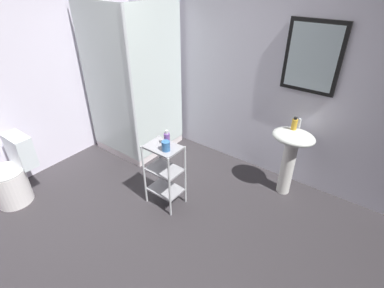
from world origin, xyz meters
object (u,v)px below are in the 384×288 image
Objects in this scene: shower_stall at (137,120)px; hand_soap_bottle at (294,124)px; pedestal_sink at (291,150)px; storage_cart at (164,171)px; conditioner_bottle_purple at (167,139)px; rinse_cup at (166,146)px; toilet at (13,177)px.

shower_stall reaches higher than hand_soap_bottle.
pedestal_sink is at bearing 9.30° from shower_stall.
hand_soap_bottle is (0.96, 1.02, 0.44)m from storage_cart.
conditioner_bottle_purple is at bearing 76.00° from storage_cart.
pedestal_sink is at bearing 44.76° from storage_cart.
hand_soap_bottle reaches higher than pedestal_sink.
pedestal_sink is at bearing 43.60° from conditioner_bottle_purple.
rinse_cup is at bearing -130.06° from hand_soap_bottle.
pedestal_sink is 7.98× the size of rinse_cup.
hand_soap_bottle reaches higher than conditioner_bottle_purple.
rinse_cup is (1.15, -0.68, 0.33)m from shower_stall.
shower_stall is 2.10m from pedestal_sink.
pedestal_sink is at bearing 47.97° from rinse_cup.
storage_cart is 0.38m from conditioner_bottle_purple.
hand_soap_bottle is 1.38m from rinse_cup.
rinse_cup is at bearing 32.82° from toilet.
shower_stall is 2.63× the size of toilet.
conditioner_bottle_purple is at bearing -28.57° from shower_stall.
toilet is at bearing -144.82° from storage_cart.
shower_stall is 1.65m from toilet.
hand_soap_bottle is at bearing 45.63° from conditioner_bottle_purple.
toilet reaches higher than storage_cart.
shower_stall reaches higher than pedestal_sink.
hand_soap_bottle is at bearing 46.71° from storage_cart.
storage_cart is 1.47m from hand_soap_bottle.
shower_stall is at bearing 151.43° from conditioner_bottle_purple.
rinse_cup is (-0.89, -1.06, -0.08)m from hand_soap_bottle.
rinse_cup reaches higher than toilet.
pedestal_sink is 1.37m from conditioner_bottle_purple.
shower_stall is 19.71× the size of rinse_cup.
toilet is (-0.30, -1.62, -0.15)m from shower_stall.
toilet is (-2.37, -1.96, -0.26)m from pedestal_sink.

